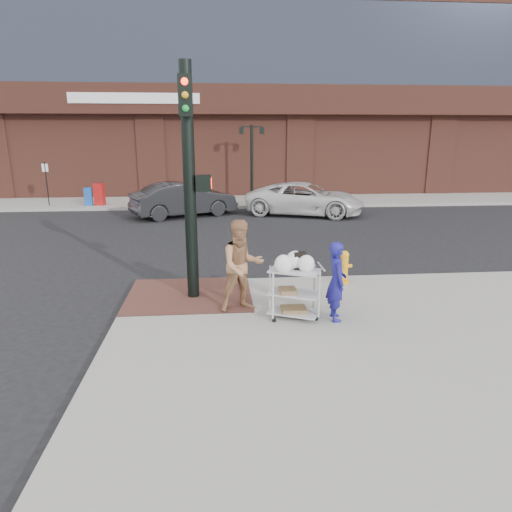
{
  "coord_description": "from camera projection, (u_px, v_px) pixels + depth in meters",
  "views": [
    {
      "loc": [
        0.08,
        -9.05,
        3.73
      ],
      "look_at": [
        0.86,
        0.11,
        1.25
      ],
      "focal_mm": 32.0,
      "sensor_mm": 36.0,
      "label": 1
    }
  ],
  "objects": [
    {
      "name": "ground",
      "position": [
        216.0,
        315.0,
        9.67
      ],
      "size": [
        220.0,
        220.0,
        0.0
      ],
      "primitive_type": "plane",
      "color": "black",
      "rests_on": "ground"
    },
    {
      "name": "sidewalk_far",
      "position": [
        353.0,
        175.0,
        41.47
      ],
      "size": [
        65.0,
        36.0,
        0.15
      ],
      "primitive_type": "cube",
      "color": "gray",
      "rests_on": "ground"
    },
    {
      "name": "brick_curb_ramp",
      "position": [
        190.0,
        294.0,
        10.45
      ],
      "size": [
        2.8,
        2.4,
        0.01
      ],
      "primitive_type": "cube",
      "color": "#4D2B24",
      "rests_on": "sidewalk_near"
    },
    {
      "name": "lamp_post",
      "position": [
        252.0,
        154.0,
        24.54
      ],
      "size": [
        1.32,
        0.22,
        4.0
      ],
      "color": "black",
      "rests_on": "sidewalk_far"
    },
    {
      "name": "parking_sign",
      "position": [
        47.0,
        184.0,
        23.07
      ],
      "size": [
        0.05,
        0.05,
        2.2
      ],
      "primitive_type": "cylinder",
      "color": "black",
      "rests_on": "sidewalk_far"
    },
    {
      "name": "traffic_signal_pole",
      "position": [
        190.0,
        177.0,
        9.64
      ],
      "size": [
        0.61,
        0.51,
        5.0
      ],
      "color": "black",
      "rests_on": "sidewalk_near"
    },
    {
      "name": "woman_blue",
      "position": [
        337.0,
        281.0,
        8.89
      ],
      "size": [
        0.4,
        0.59,
        1.58
      ],
      "primitive_type": "imported",
      "rotation": [
        0.0,
        0.0,
        1.54
      ],
      "color": "navy",
      "rests_on": "sidewalk_near"
    },
    {
      "name": "pedestrian_tan",
      "position": [
        242.0,
        266.0,
        9.33
      ],
      "size": [
        1.09,
        0.95,
        1.91
      ],
      "primitive_type": "imported",
      "rotation": [
        0.0,
        0.0,
        0.28
      ],
      "color": "#A1704B",
      "rests_on": "sidewalk_near"
    },
    {
      "name": "sedan_dark",
      "position": [
        184.0,
        199.0,
        20.94
      ],
      "size": [
        5.04,
        3.51,
        1.57
      ],
      "primitive_type": "imported",
      "rotation": [
        0.0,
        0.0,
        2.0
      ],
      "color": "black",
      "rests_on": "ground"
    },
    {
      "name": "minivan_white",
      "position": [
        305.0,
        199.0,
        21.37
      ],
      "size": [
        5.95,
        4.17,
        1.51
      ],
      "primitive_type": "imported",
      "rotation": [
        0.0,
        0.0,
        1.23
      ],
      "color": "silver",
      "rests_on": "ground"
    },
    {
      "name": "utility_cart",
      "position": [
        294.0,
        289.0,
        9.02
      ],
      "size": [
        1.1,
        0.89,
        1.35
      ],
      "color": "#B1B2B7",
      "rests_on": "sidewalk_near"
    },
    {
      "name": "fire_hydrant",
      "position": [
        344.0,
        267.0,
        11.17
      ],
      "size": [
        0.39,
        0.27,
        0.82
      ],
      "color": "orange",
      "rests_on": "sidewalk_near"
    },
    {
      "name": "newsbox_red",
      "position": [
        99.0,
        194.0,
        23.31
      ],
      "size": [
        0.52,
        0.48,
        1.11
      ],
      "primitive_type": "cube",
      "rotation": [
        0.0,
        0.0,
        -0.14
      ],
      "color": "#A21312",
      "rests_on": "sidewalk_far"
    },
    {
      "name": "newsbox_blue",
      "position": [
        88.0,
        197.0,
        23.23
      ],
      "size": [
        0.43,
        0.4,
        0.9
      ],
      "primitive_type": "cube",
      "rotation": [
        0.0,
        0.0,
        0.15
      ],
      "color": "#18489E",
      "rests_on": "sidewalk_far"
    }
  ]
}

